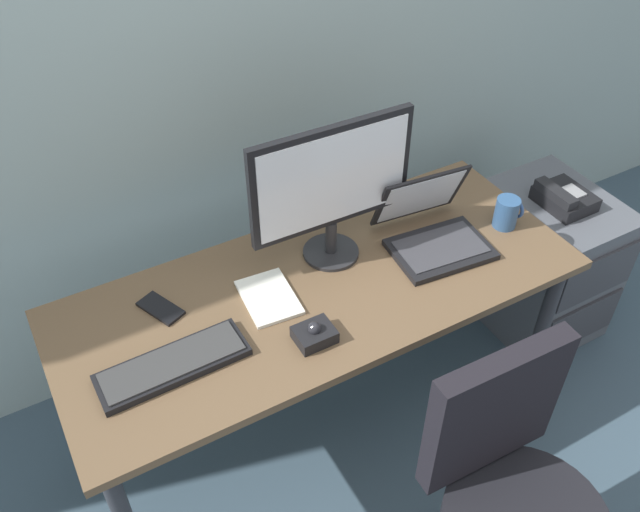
# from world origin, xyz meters

# --- Properties ---
(ground_plane) EXTENTS (8.00, 8.00, 0.00)m
(ground_plane) POSITION_xyz_m (0.00, 0.00, 0.00)
(ground_plane) COLOR #3A4E5C
(desk) EXTENTS (1.62, 0.66, 0.74)m
(desk) POSITION_xyz_m (0.00, 0.00, 0.66)
(desk) COLOR brown
(desk) RESTS_ON ground
(file_cabinet) EXTENTS (0.42, 0.53, 0.62)m
(file_cabinet) POSITION_xyz_m (1.09, 0.06, 0.31)
(file_cabinet) COLOR #52565E
(file_cabinet) RESTS_ON ground
(desk_phone) EXTENTS (0.17, 0.20, 0.09)m
(desk_phone) POSITION_xyz_m (1.08, 0.04, 0.65)
(desk_phone) COLOR black
(desk_phone) RESTS_ON file_cabinet
(monitor_main) EXTENTS (0.53, 0.18, 0.47)m
(monitor_main) POSITION_xyz_m (0.10, 0.11, 1.01)
(monitor_main) COLOR #262628
(monitor_main) RESTS_ON desk
(keyboard) EXTENTS (0.41, 0.14, 0.03)m
(keyboard) POSITION_xyz_m (-0.50, -0.08, 0.75)
(keyboard) COLOR black
(keyboard) RESTS_ON desk
(laptop) EXTENTS (0.34, 0.34, 0.23)m
(laptop) POSITION_xyz_m (0.42, 0.00, 0.79)
(laptop) COLOR black
(laptop) RESTS_ON desk
(trackball_mouse) EXTENTS (0.11, 0.09, 0.07)m
(trackball_mouse) POSITION_xyz_m (-0.12, -0.18, 0.76)
(trackball_mouse) COLOR black
(trackball_mouse) RESTS_ON desk
(coffee_mug) EXTENTS (0.09, 0.08, 0.11)m
(coffee_mug) POSITION_xyz_m (0.69, -0.05, 0.80)
(coffee_mug) COLOR #305582
(coffee_mug) RESTS_ON desk
(paper_notepad) EXTENTS (0.16, 0.22, 0.01)m
(paper_notepad) POSITION_xyz_m (-0.16, 0.02, 0.75)
(paper_notepad) COLOR white
(paper_notepad) RESTS_ON desk
(cell_phone) EXTENTS (0.12, 0.16, 0.01)m
(cell_phone) POSITION_xyz_m (-0.46, 0.14, 0.75)
(cell_phone) COLOR black
(cell_phone) RESTS_ON desk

